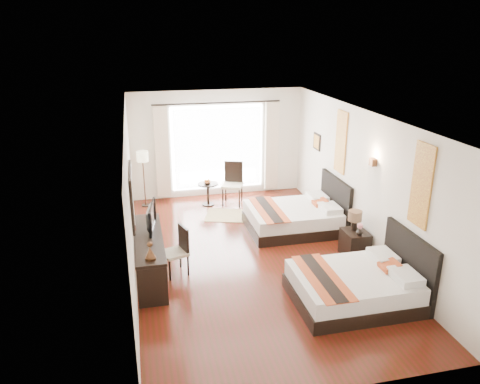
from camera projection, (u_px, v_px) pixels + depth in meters
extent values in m
cube|color=#3B1A0A|center=(252.00, 256.00, 9.27)|extent=(4.50, 7.50, 0.01)
cube|color=white|center=(253.00, 116.00, 8.34)|extent=(4.50, 7.50, 0.02)
cube|color=silver|center=(362.00, 181.00, 9.27)|extent=(0.01, 7.50, 2.80)
cube|color=silver|center=(131.00, 199.00, 8.33)|extent=(0.01, 7.50, 2.80)
cube|color=silver|center=(217.00, 144.00, 12.24)|extent=(4.50, 0.01, 2.80)
cube|color=silver|center=(334.00, 294.00, 5.36)|extent=(4.50, 0.01, 2.80)
cube|color=white|center=(217.00, 148.00, 12.26)|extent=(2.40, 0.02, 2.20)
cube|color=white|center=(218.00, 148.00, 12.21)|extent=(2.30, 0.02, 2.10)
cube|color=beige|center=(162.00, 152.00, 11.87)|extent=(0.35, 0.14, 2.35)
cube|color=beige|center=(272.00, 146.00, 12.48)|extent=(0.35, 0.14, 2.35)
cube|color=maroon|center=(421.00, 185.00, 7.31)|extent=(0.03, 0.50, 1.35)
cube|color=maroon|center=(341.00, 142.00, 10.06)|extent=(0.03, 0.50, 1.35)
cube|color=#482C1A|center=(373.00, 162.00, 8.68)|extent=(0.10, 0.14, 0.14)
cube|color=black|center=(132.00, 196.00, 8.03)|extent=(0.04, 1.25, 0.95)
cube|color=white|center=(133.00, 196.00, 8.04)|extent=(0.01, 1.12, 0.82)
cube|color=black|center=(351.00, 295.00, 7.71)|extent=(1.92, 1.50, 0.23)
cube|color=silver|center=(353.00, 281.00, 7.62)|extent=(1.86, 1.46, 0.28)
cube|color=black|center=(409.00, 265.00, 7.77)|extent=(0.08, 1.50, 1.12)
cube|color=#A43F1A|center=(322.00, 277.00, 7.46)|extent=(0.51, 1.56, 0.02)
cube|color=black|center=(292.00, 224.00, 10.46)|extent=(1.95, 1.52, 0.24)
cube|color=silver|center=(292.00, 214.00, 10.37)|extent=(1.89, 1.48, 0.29)
cube|color=black|center=(335.00, 202.00, 10.52)|extent=(0.08, 1.52, 1.14)
cube|color=#A43F1A|center=(269.00, 209.00, 10.20)|extent=(0.52, 1.58, 0.02)
cube|color=black|center=(355.00, 244.00, 9.19)|extent=(0.45, 0.55, 0.53)
cylinder|color=black|center=(354.00, 226.00, 9.16)|extent=(0.11, 0.11, 0.22)
cylinder|color=#412F1F|center=(355.00, 216.00, 9.09)|extent=(0.27, 0.27, 0.20)
imported|color=black|center=(359.00, 233.00, 8.94)|extent=(0.17, 0.17, 0.13)
cube|color=black|center=(150.00, 256.00, 8.47)|extent=(0.50, 2.20, 0.76)
imported|color=black|center=(148.00, 217.00, 8.58)|extent=(0.24, 0.84, 0.48)
cube|color=beige|center=(175.00, 253.00, 8.48)|extent=(0.53, 0.53, 0.06)
cube|color=black|center=(184.00, 238.00, 8.49)|extent=(0.16, 0.39, 0.47)
cylinder|color=black|center=(146.00, 205.00, 11.87)|extent=(0.21, 0.21, 0.03)
cylinder|color=#482C1A|center=(144.00, 182.00, 11.67)|extent=(0.03, 0.03, 1.21)
cylinder|color=beige|center=(142.00, 156.00, 11.44)|extent=(0.29, 0.29, 0.25)
cylinder|color=black|center=(208.00, 194.00, 11.84)|extent=(0.50, 0.50, 0.58)
imported|color=#4B361B|center=(207.00, 183.00, 11.71)|extent=(0.20, 0.20, 0.05)
cube|color=beige|center=(232.00, 185.00, 11.84)|extent=(0.65, 0.65, 0.07)
cube|color=black|center=(234.00, 172.00, 11.94)|extent=(0.45, 0.22, 0.55)
cube|color=tan|center=(232.00, 215.00, 11.25)|extent=(1.44, 1.18, 0.01)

